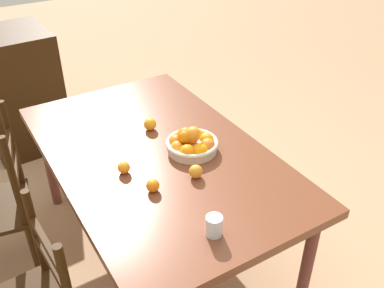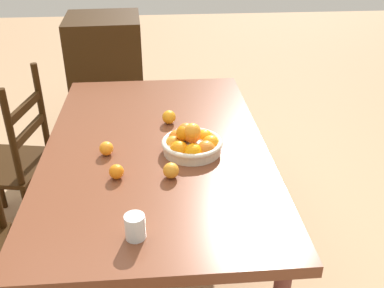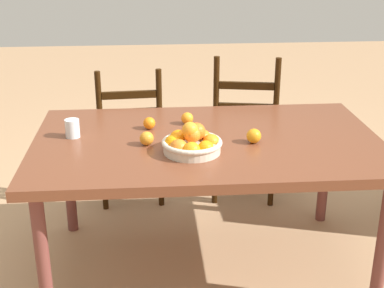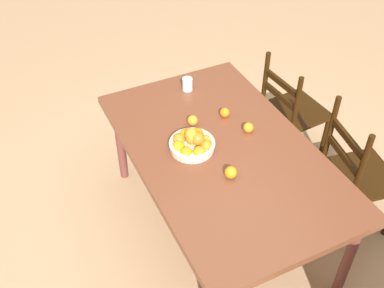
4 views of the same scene
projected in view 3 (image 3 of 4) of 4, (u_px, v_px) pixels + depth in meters
name	position (u px, v px, depth m)	size (l,w,h in m)	color
ground_plane	(206.00, 264.00, 2.93)	(12.00, 12.00, 0.00)	tan
dining_table	(207.00, 150.00, 2.68)	(1.70, 1.04, 0.72)	brown
chair_near_window	(245.00, 132.00, 3.54)	(0.49, 0.49, 0.97)	black
chair_by_cabinet	(130.00, 136.00, 3.50)	(0.44, 0.44, 0.91)	black
fruit_bowl	(192.00, 142.00, 2.49)	(0.28, 0.28, 0.15)	beige
orange_loose_0	(149.00, 123.00, 2.78)	(0.06, 0.06, 0.06)	orange
orange_loose_1	(187.00, 118.00, 2.85)	(0.06, 0.06, 0.06)	orange
orange_loose_2	(254.00, 136.00, 2.60)	(0.07, 0.07, 0.07)	orange
orange_loose_3	(147.00, 138.00, 2.57)	(0.07, 0.07, 0.07)	orange
drinking_glass	(72.00, 128.00, 2.67)	(0.07, 0.07, 0.09)	silver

